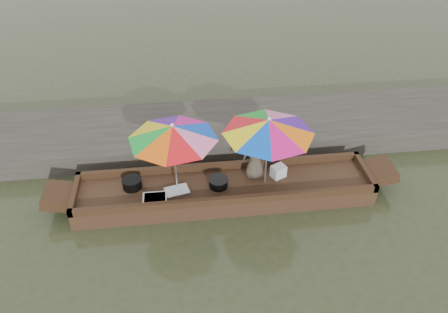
{
  "coord_description": "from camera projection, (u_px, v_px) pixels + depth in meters",
  "views": [
    {
      "loc": [
        -0.82,
        -6.74,
        6.13
      ],
      "look_at": [
        0.0,
        0.1,
        1.0
      ],
      "focal_mm": 35.0,
      "sensor_mm": 36.0,
      "label": 1
    }
  ],
  "objects": [
    {
      "name": "vendor",
      "position": [
        255.0,
        155.0,
        8.82
      ],
      "size": [
        0.52,
        0.35,
        1.06
      ],
      "primitive_type": "imported",
      "rotation": [
        0.0,
        0.0,
        3.16
      ],
      "color": "#493F34",
      "rests_on": "boat_hull"
    },
    {
      "name": "cooking_pot",
      "position": [
        132.0,
        183.0,
        8.78
      ],
      "size": [
        0.39,
        0.39,
        0.21
      ],
      "primitive_type": "cylinder",
      "color": "black",
      "rests_on": "boat_hull"
    },
    {
      "name": "umbrella_bow",
      "position": [
        175.0,
        158.0,
        8.34
      ],
      "size": [
        1.96,
        1.96,
        1.55
      ],
      "primitive_type": null,
      "rotation": [
        0.0,
        0.0,
        -0.17
      ],
      "color": "blue",
      "rests_on": "boat_hull"
    },
    {
      "name": "boat_hull",
      "position": [
        225.0,
        191.0,
        9.0
      ],
      "size": [
        6.04,
        1.2,
        0.35
      ],
      "primitive_type": "cube",
      "color": "#342314",
      "rests_on": "water"
    },
    {
      "name": "tray_crayfish",
      "position": [
        155.0,
        199.0,
        8.5
      ],
      "size": [
        0.47,
        0.32,
        0.09
      ],
      "primitive_type": "cube",
      "rotation": [
        0.0,
        0.0,
        -0.0
      ],
      "color": "silver",
      "rests_on": "boat_hull"
    },
    {
      "name": "umbrella_stern",
      "position": [
        267.0,
        151.0,
        8.52
      ],
      "size": [
        1.99,
        1.99,
        1.55
      ],
      "primitive_type": null,
      "rotation": [
        0.0,
        0.0,
        -0.12
      ],
      "color": "#4F14A5",
      "rests_on": "boat_hull"
    },
    {
      "name": "water",
      "position": [
        225.0,
        198.0,
        9.11
      ],
      "size": [
        80.0,
        80.0,
        0.0
      ],
      "primitive_type": "plane",
      "color": "#2F371C",
      "rests_on": "ground"
    },
    {
      "name": "dock",
      "position": [
        214.0,
        130.0,
        10.71
      ],
      "size": [
        22.0,
        2.2,
        0.5
      ],
      "primitive_type": "cube",
      "color": "#2D2B26",
      "rests_on": "ground"
    },
    {
      "name": "supply_bag",
      "position": [
        278.0,
        171.0,
        9.05
      ],
      "size": [
        0.35,
        0.32,
        0.26
      ],
      "primitive_type": "cube",
      "rotation": [
        0.0,
        0.0,
        0.43
      ],
      "color": "silver",
      "rests_on": "boat_hull"
    },
    {
      "name": "tray_scallop",
      "position": [
        177.0,
        191.0,
        8.7
      ],
      "size": [
        0.53,
        0.42,
        0.06
      ],
      "primitive_type": "cube",
      "rotation": [
        0.0,
        0.0,
        0.23
      ],
      "color": "silver",
      "rests_on": "boat_hull"
    },
    {
      "name": "charcoal_grill",
      "position": [
        218.0,
        183.0,
        8.81
      ],
      "size": [
        0.38,
        0.38,
        0.18
      ],
      "primitive_type": "cylinder",
      "color": "black",
      "rests_on": "boat_hull"
    }
  ]
}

